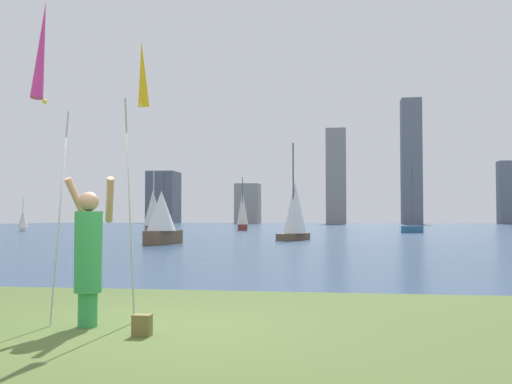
% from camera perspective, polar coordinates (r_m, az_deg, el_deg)
% --- Properties ---
extents(ground, '(120.00, 138.00, 0.12)m').
position_cam_1_polar(ground, '(58.60, 5.86, -3.68)').
color(ground, '#475B28').
extents(person, '(0.71, 0.53, 1.94)m').
position_cam_1_polar(person, '(8.28, -15.26, -5.43)').
color(person, green).
rests_on(person, ground).
extents(kite_flag_left, '(0.16, 0.97, 4.18)m').
position_cam_1_polar(kite_flag_left, '(8.41, -19.19, 11.70)').
color(kite_flag_left, '#B2B2B7').
rests_on(kite_flag_left, ground).
extents(kite_flag_right, '(0.16, 0.82, 3.87)m').
position_cam_1_polar(kite_flag_right, '(8.85, -10.53, 9.92)').
color(kite_flag_right, '#B2B2B7').
rests_on(kite_flag_right, ground).
extents(bag, '(0.22, 0.15, 0.25)m').
position_cam_1_polar(bag, '(7.59, -10.51, -12.05)').
color(bag, olive).
rests_on(bag, ground).
extents(sailboat_0, '(1.88, 1.67, 5.67)m').
position_cam_1_polar(sailboat_0, '(53.22, 14.28, -3.31)').
color(sailboat_0, '#2D6084').
rests_on(sailboat_0, ground).
extents(sailboat_1, '(1.75, 2.98, 3.70)m').
position_cam_1_polar(sailboat_1, '(31.37, -8.72, -2.29)').
color(sailboat_1, brown).
rests_on(sailboat_1, ground).
extents(sailboat_3, '(1.33, 1.82, 3.20)m').
position_cam_1_polar(sailboat_3, '(61.58, -20.80, -2.50)').
color(sailboat_3, silver).
rests_on(sailboat_3, ground).
extents(sailboat_4, '(1.36, 2.39, 5.29)m').
position_cam_1_polar(sailboat_4, '(61.36, -1.26, -1.87)').
color(sailboat_4, maroon).
rests_on(sailboat_4, ground).
extents(sailboat_5, '(2.26, 2.96, 5.19)m').
position_cam_1_polar(sailboat_5, '(50.96, -9.52, -1.80)').
color(sailboat_5, brown).
rests_on(sailboat_5, ground).
extents(sailboat_7, '(1.94, 2.81, 5.77)m').
position_cam_1_polar(sailboat_7, '(36.54, 3.62, -1.72)').
color(sailboat_7, brown).
rests_on(sailboat_7, ground).
extents(skyline_tower_0, '(5.41, 6.91, 10.27)m').
position_cam_1_polar(skyline_tower_0, '(124.32, -8.55, -0.50)').
color(skyline_tower_0, '#565B66').
rests_on(skyline_tower_0, ground).
extents(skyline_tower_1, '(4.49, 4.26, 7.48)m').
position_cam_1_polar(skyline_tower_1, '(115.58, -0.77, -1.09)').
color(skyline_tower_1, gray).
rests_on(skyline_tower_1, ground).
extents(skyline_tower_2, '(3.62, 7.14, 17.32)m').
position_cam_1_polar(skyline_tower_2, '(114.63, 7.44, 1.40)').
color(skyline_tower_2, gray).
rests_on(skyline_tower_2, ground).
extents(skyline_tower_3, '(3.60, 4.21, 22.84)m').
position_cam_1_polar(skyline_tower_3, '(116.05, 14.19, 2.77)').
color(skyline_tower_3, slate).
rests_on(skyline_tower_3, ground).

